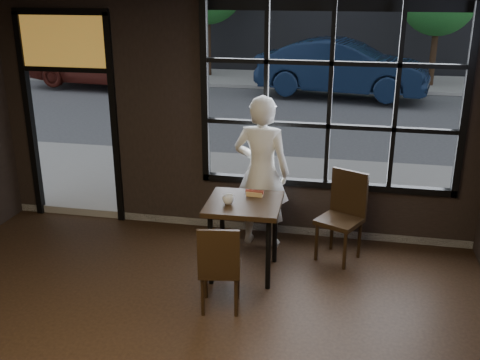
% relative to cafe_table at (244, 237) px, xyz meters
% --- Properties ---
extents(window_frame, '(3.06, 0.12, 2.28)m').
position_rel_cafe_table_xyz_m(window_frame, '(0.80, 1.11, 1.38)').
color(window_frame, black).
rests_on(window_frame, ground).
extents(stained_transom, '(1.20, 0.06, 0.70)m').
position_rel_cafe_table_xyz_m(stained_transom, '(-2.50, 1.11, 1.93)').
color(stained_transom, orange).
rests_on(stained_transom, ground).
extents(street_asphalt, '(60.00, 41.00, 0.04)m').
position_rel_cafe_table_xyz_m(street_asphalt, '(-0.40, 21.61, -0.44)').
color(street_asphalt, '#545456').
rests_on(street_asphalt, ground).
extents(cafe_table, '(0.80, 0.80, 0.85)m').
position_rel_cafe_table_xyz_m(cafe_table, '(0.00, 0.00, 0.00)').
color(cafe_table, black).
rests_on(cafe_table, floor).
extents(chair_near, '(0.45, 0.45, 0.91)m').
position_rel_cafe_table_xyz_m(chair_near, '(-0.09, -0.73, 0.03)').
color(chair_near, black).
rests_on(chair_near, floor).
extents(chair_window, '(0.59, 0.59, 1.03)m').
position_rel_cafe_table_xyz_m(chair_window, '(1.00, 0.53, 0.09)').
color(chair_window, black).
rests_on(chair_window, floor).
extents(man, '(0.71, 0.50, 1.84)m').
position_rel_cafe_table_xyz_m(man, '(0.06, 0.77, 0.50)').
color(man, white).
rests_on(man, floor).
extents(hotdog, '(0.21, 0.10, 0.06)m').
position_rel_cafe_table_xyz_m(hotdog, '(0.08, 0.18, 0.45)').
color(hotdog, tan).
rests_on(hotdog, cafe_table).
extents(cup, '(0.16, 0.16, 0.10)m').
position_rel_cafe_table_xyz_m(cup, '(-0.15, -0.10, 0.47)').
color(cup, silver).
rests_on(cup, cafe_table).
extents(navy_car, '(4.73, 2.26, 1.49)m').
position_rel_cafe_table_xyz_m(navy_car, '(0.71, 10.07, 0.42)').
color(navy_car, '#0E1C35').
rests_on(navy_car, street_asphalt).
extents(maroon_car, '(4.51, 2.19, 1.48)m').
position_rel_cafe_table_xyz_m(maroon_car, '(-6.38, 10.27, 0.42)').
color(maroon_car, '#501A12').
rests_on(maroon_car, street_asphalt).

